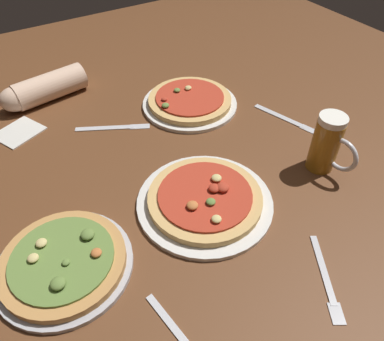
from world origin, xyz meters
name	(u,v)px	position (x,y,z in m)	size (l,w,h in m)	color
ground_plane	(192,180)	(0.00, 0.00, -0.01)	(2.40, 2.40, 0.03)	brown
pizza_plate_near	(64,263)	(-0.37, -0.09, 0.02)	(0.29, 0.29, 0.05)	#B2B2B7
pizza_plate_far	(190,101)	(0.17, 0.29, 0.02)	(0.31, 0.31, 0.05)	silver
pizza_plate_side	(205,199)	(-0.03, -0.10, 0.02)	(0.33, 0.33, 0.05)	silver
beer_mug_dark	(328,144)	(0.31, -0.15, 0.08)	(0.07, 0.13, 0.16)	#9E6619
napkin_folded	(19,132)	(-0.34, 0.43, 0.00)	(0.12, 0.11, 0.01)	silver
knife_right	(113,127)	(-0.09, 0.30, 0.00)	(0.21, 0.12, 0.01)	silver
fork_spare	(326,279)	(0.07, -0.40, 0.00)	(0.12, 0.18, 0.01)	silver
knife_spare	(286,119)	(0.38, 0.06, 0.00)	(0.08, 0.22, 0.01)	silver
diner_arm	(41,90)	(-0.23, 0.57, 0.04)	(0.29, 0.12, 0.09)	beige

